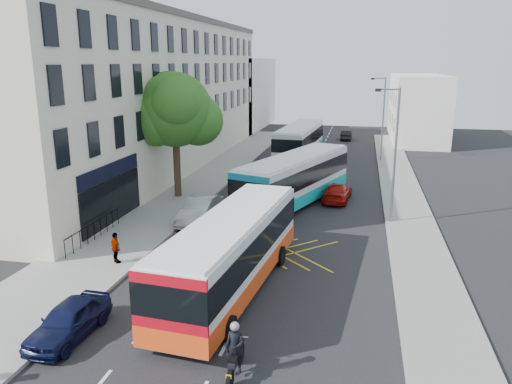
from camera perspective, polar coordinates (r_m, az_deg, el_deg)
The scene contains 20 objects.
ground at distance 20.86m, azimuth -1.21°, elevation -12.68°, with size 120.00×120.00×0.00m, color black.
pavement_left at distance 36.66m, azimuth -8.87°, elevation -0.53°, with size 5.00×70.00×0.15m, color gray.
pavement_right at distance 34.53m, azimuth 16.85°, elevation -1.95°, with size 3.00×70.00×0.15m, color gray.
terrace_main at distance 46.36m, azimuth -11.50°, elevation 10.89°, with size 8.30×45.00×13.50m.
terrace_far at distance 75.42m, azimuth -2.16°, elevation 11.18°, with size 8.00×20.00×10.00m, color silver.
building_right at distance 66.62m, azimuth 17.92°, elevation 9.17°, with size 6.00×18.00×8.00m, color silver.
street_tree at distance 35.53m, azimuth -9.30°, elevation 9.17°, with size 6.30×5.70×8.80m.
lamp_near at distance 30.51m, azimuth 15.47°, elevation 4.78°, with size 1.45×0.15×8.00m.
lamp_far at distance 50.32m, azimuth 14.23°, elevation 8.57°, with size 1.45×0.15×8.00m.
railings at distance 28.59m, azimuth -18.03°, elevation -4.13°, with size 0.08×5.60×1.14m, color black, non-canonical shape.
bus_near at distance 21.40m, azimuth -2.82°, elevation -6.84°, with size 3.82×11.95×3.30m.
bus_mid at distance 34.19m, azimuth 4.44°, elevation 1.48°, with size 6.66×12.43×3.43m.
bus_far at distance 50.67m, azimuth 5.01°, elevation 5.79°, with size 3.73×12.37×3.43m.
motorbike at distance 16.29m, azimuth -2.39°, elevation -17.64°, with size 0.63×2.11×1.87m.
parked_car_blue at distance 19.52m, azimuth -20.61°, elevation -13.57°, with size 1.54×3.84×1.31m, color black.
parked_car_silver at distance 30.73m, azimuth -6.42°, elevation -2.08°, with size 1.63×4.68×1.54m, color #9D9FA5.
red_hatchback at distance 35.76m, azimuth 9.25°, elevation -0.04°, with size 1.74×4.27×1.24m, color #A50F07.
distant_car_grey at distance 61.14m, azimuth 5.37°, elevation 6.18°, with size 2.06×4.46×1.24m, color #424349.
distant_car_dark at distance 64.44m, azimuth 10.30°, elevation 6.45°, with size 1.32×3.78×1.24m, color black.
pedestrian_far at distance 25.03m, azimuth -15.73°, elevation -6.16°, with size 0.90×0.37×1.53m, color gray.
Camera 1 is at (4.24, -18.04, 9.58)m, focal length 35.00 mm.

